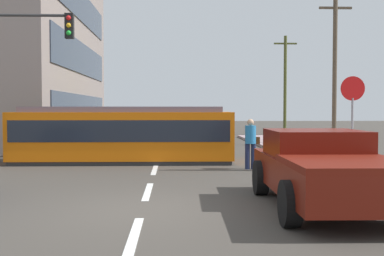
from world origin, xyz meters
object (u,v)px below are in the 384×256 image
pedestrian_crossing (251,141)px  utility_pole_far (285,83)px  parked_sedan_mid (47,139)px  parked_sedan_furthest (91,128)px  streetcar_tram (124,134)px  parked_sedan_far (68,132)px  city_bus (153,126)px  utility_pole_mid (335,68)px  pickup_truck_parked (322,168)px  traffic_light_mast (22,57)px  stop_sign (353,103)px

pedestrian_crossing → utility_pole_far: size_ratio=0.22×
parked_sedan_mid → parked_sedan_furthest: same height
streetcar_tram → parked_sedan_far: size_ratio=1.81×
parked_sedan_mid → utility_pole_far: utility_pole_far is taller
city_bus → utility_pole_mid: utility_pole_mid is taller
pickup_truck_parked → parked_sedan_far: bearing=116.0°
streetcar_tram → parked_sedan_far: 11.79m
streetcar_tram → parked_sedan_furthest: (-4.20, 17.12, -0.46)m
pickup_truck_parked → traffic_light_mast: 10.92m
traffic_light_mast → utility_pole_far: 24.60m
parked_sedan_furthest → stop_sign: bearing=-60.2°
pedestrian_crossing → pickup_truck_parked: bearing=-85.9°
streetcar_tram → parked_sedan_far: (-4.49, 10.89, -0.45)m
parked_sedan_furthest → stop_sign: stop_sign is taller
stop_sign → parked_sedan_far: bearing=130.2°
pedestrian_crossing → traffic_light_mast: (-7.66, 0.61, 2.79)m
utility_pole_far → parked_sedan_mid: bearing=-134.5°
parked_sedan_far → parked_sedan_furthest: bearing=87.3°
utility_pole_far → traffic_light_mast: bearing=-124.2°
parked_sedan_mid → utility_pole_mid: (14.64, 3.88, 3.63)m
pedestrian_crossing → streetcar_tram: bearing=153.3°
traffic_light_mast → utility_pole_far: bearing=55.8°
streetcar_tram → utility_pole_far: utility_pole_far is taller
pickup_truck_parked → utility_pole_mid: utility_pole_mid is taller
stop_sign → utility_pole_mid: 11.73m
pickup_truck_parked → stop_sign: 5.89m
streetcar_tram → city_bus: size_ratio=1.36×
parked_sedan_mid → utility_pole_mid: size_ratio=0.52×
utility_pole_mid → parked_sedan_furthest: bearing=148.2°
pedestrian_crossing → parked_sedan_far: bearing=124.2°
parked_sedan_furthest → utility_pole_mid: bearing=-31.8°
city_bus → pedestrian_crossing: bearing=-71.0°
pedestrian_crossing → stop_sign: 3.42m
pickup_truck_parked → parked_sedan_furthest: (-9.07, 25.45, -0.18)m
city_bus → parked_sedan_mid: 6.56m
pedestrian_crossing → parked_sedan_furthest: bearing=114.1°
pickup_truck_parked → parked_sedan_far: pickup_truck_parked is taller
pickup_truck_parked → parked_sedan_mid: (-8.77, 12.30, -0.18)m
parked_sedan_far → utility_pole_far: bearing=27.4°
traffic_light_mast → stop_sign: bearing=-8.6°
pickup_truck_parked → stop_sign: bearing=63.1°
parked_sedan_mid → stop_sign: size_ratio=1.47×
city_bus → stop_sign: 13.70m
utility_pole_mid → streetcar_tram: bearing=-143.9°
stop_sign → utility_pole_mid: bearing=73.5°
city_bus → stop_sign: size_ratio=2.07×
streetcar_tram → city_bus: bearing=85.4°
parked_sedan_mid → traffic_light_mast: size_ratio=0.79×
pickup_truck_parked → parked_sedan_far: size_ratio=1.13×
city_bus → parked_sedan_mid: (-4.59, -4.67, -0.43)m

